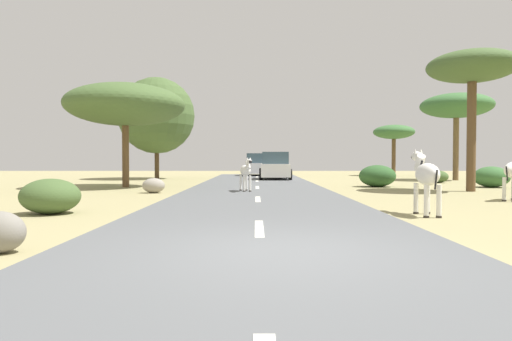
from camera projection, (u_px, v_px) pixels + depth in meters
ground_plane at (281, 254)px, 6.25m from camera, size 90.00×90.00×0.00m
road at (259, 252)px, 6.25m from camera, size 6.00×64.00×0.05m
lane_markings at (259, 267)px, 5.25m from camera, size 0.16×56.00×0.01m
zebra_0 at (244, 171)px, 17.84m from camera, size 0.60×1.41×1.35m
zebra_1 at (424, 175)px, 10.55m from camera, size 0.47×1.69×1.60m
car_0 at (273, 167)px, 28.89m from camera, size 2.06×4.36×1.74m
car_1 at (255, 165)px, 35.49m from camera, size 2.08×4.37×1.74m
tree_0 at (123, 105)px, 21.04m from camera, size 5.58×5.58×4.87m
tree_1 at (454, 106)px, 28.26m from camera, size 4.40×4.40×5.48m
tree_2 at (392, 133)px, 36.15m from camera, size 3.27×3.27×4.11m
tree_3 at (470, 69)px, 18.34m from camera, size 3.60×3.60×5.75m
tree_6 at (155, 116)px, 30.05m from camera, size 5.11×5.11×6.82m
bush_0 at (376, 176)px, 21.53m from camera, size 1.75×1.57×1.05m
bush_1 at (48, 196)px, 10.82m from camera, size 1.43×1.28×0.86m
bush_3 at (489, 177)px, 21.12m from camera, size 1.65×1.48×0.99m
bush_4 at (436, 177)px, 25.27m from camera, size 1.15×1.03×0.69m
rock_2 at (38, 187)px, 17.14m from camera, size 0.77×0.84×0.52m
rock_3 at (152, 186)px, 17.53m from camera, size 0.88×0.63×0.59m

